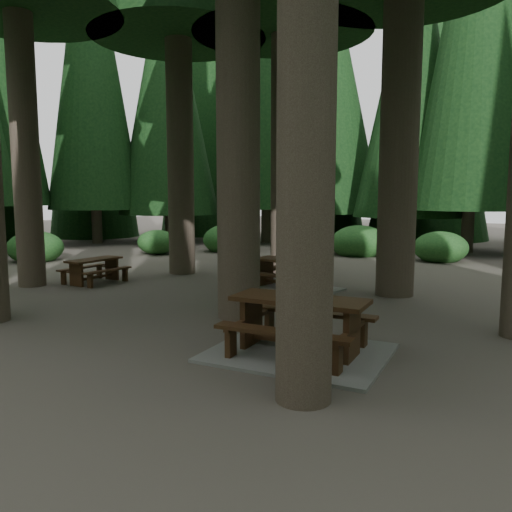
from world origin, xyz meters
The scene contains 5 objects.
ground centered at (0.00, 0.00, 0.00)m, with size 80.00×80.00×0.00m, color #4F4840.
picnic_table_a centered at (3.05, -1.09, 0.31)m, with size 2.95×2.60×0.88m.
picnic_table_b centered at (-4.82, 0.77, 0.45)m, with size 1.42×1.69×0.67m.
picnic_table_c centered at (-0.02, 3.13, 0.27)m, with size 2.46×2.08×0.79m.
shrub_ring centered at (0.70, 0.75, 0.40)m, with size 23.86×24.64×1.49m.
Camera 1 is at (6.99, -7.31, 2.39)m, focal length 35.00 mm.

